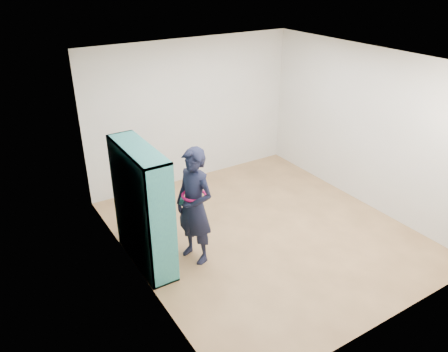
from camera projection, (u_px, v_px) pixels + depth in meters
floor at (264, 231)px, 6.74m from camera, size 4.50×4.50×0.00m
ceiling at (272, 61)px, 5.58m from camera, size 4.50×4.50×0.00m
wall_left at (134, 189)px, 5.21m from camera, size 0.02×4.50×2.60m
wall_right at (366, 128)px, 7.11m from camera, size 0.02×4.50×2.60m
wall_back at (192, 112)px, 7.87m from camera, size 4.00×0.02×2.60m
wall_front at (401, 229)px, 4.45m from camera, size 4.00×0.02×2.60m
bookshelf at (141, 209)px, 5.71m from camera, size 0.37×1.27×1.69m
person at (195, 206)px, 5.78m from camera, size 0.56×0.69×1.65m
smartphone at (182, 202)px, 5.68m from camera, size 0.06×0.09×0.14m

